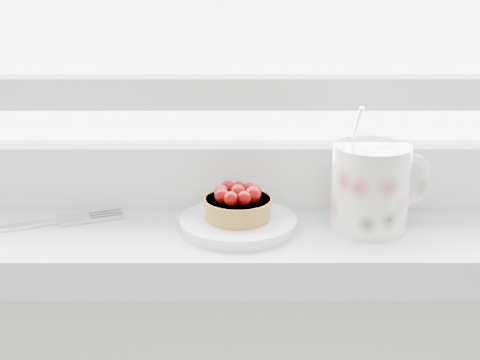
{
  "coord_description": "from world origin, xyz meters",
  "views": [
    {
      "loc": [
        -0.01,
        1.23,
        1.21
      ],
      "look_at": [
        -0.01,
        1.88,
        1.0
      ],
      "focal_mm": 50.0,
      "sensor_mm": 36.0,
      "label": 1
    }
  ],
  "objects_px": {
    "saucer": "(238,223)",
    "fork": "(18,226)",
    "floral_mug": "(373,185)",
    "raspberry_tart": "(238,204)"
  },
  "relations": [
    {
      "from": "floral_mug",
      "to": "fork",
      "type": "distance_m",
      "value": 0.38
    },
    {
      "from": "saucer",
      "to": "floral_mug",
      "type": "xyz_separation_m",
      "value": [
        0.14,
        0.0,
        0.04
      ]
    },
    {
      "from": "fork",
      "to": "floral_mug",
      "type": "bearing_deg",
      "value": 0.34
    },
    {
      "from": "saucer",
      "to": "raspberry_tart",
      "type": "xyz_separation_m",
      "value": [
        0.0,
        -0.0,
        0.02
      ]
    },
    {
      "from": "raspberry_tart",
      "to": "floral_mug",
      "type": "height_order",
      "value": "floral_mug"
    },
    {
      "from": "fork",
      "to": "raspberry_tart",
      "type": "bearing_deg",
      "value": -0.43
    },
    {
      "from": "fork",
      "to": "saucer",
      "type": "bearing_deg",
      "value": -0.41
    },
    {
      "from": "raspberry_tart",
      "to": "floral_mug",
      "type": "relative_size",
      "value": 0.55
    },
    {
      "from": "saucer",
      "to": "floral_mug",
      "type": "relative_size",
      "value": 0.95
    },
    {
      "from": "saucer",
      "to": "fork",
      "type": "relative_size",
      "value": 0.58
    }
  ]
}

